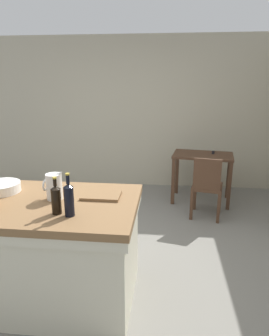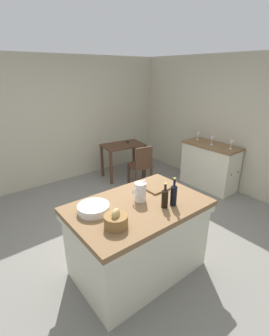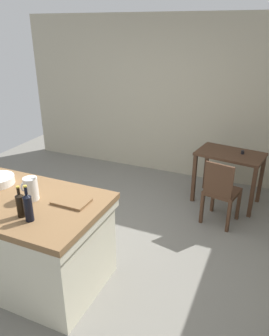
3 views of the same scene
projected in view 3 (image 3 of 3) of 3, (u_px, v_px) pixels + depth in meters
name	position (u px, v px, depth m)	size (l,w,h in m)	color
ground_plane	(94.00, 253.00, 3.75)	(6.76, 6.76, 0.00)	slate
wall_back	(169.00, 98.00, 5.41)	(5.32, 0.12, 2.60)	#B2AA93
island_table	(29.00, 238.00, 3.20)	(1.52, 0.99, 0.92)	brown
writing_desk	(230.00, 161.00, 4.61)	(0.97, 0.69, 0.82)	#472D1E
wooden_chair	(221.00, 191.00, 4.15)	(0.47, 0.47, 0.88)	#472D1E
pitcher	(31.00, 188.00, 3.00)	(0.17, 0.13, 0.26)	white
cutting_board	(71.00, 201.00, 2.98)	(0.32, 0.22, 0.02)	brown
wine_bottle_dark	(28.00, 207.00, 2.66)	(0.07, 0.07, 0.32)	black
wine_bottle_amber	(20.00, 204.00, 2.73)	(0.07, 0.07, 0.28)	black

